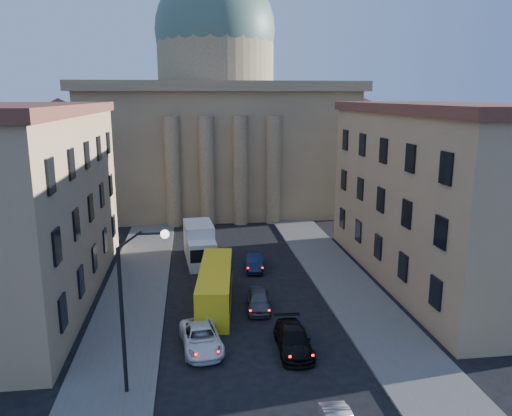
% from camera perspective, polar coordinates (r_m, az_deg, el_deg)
% --- Properties ---
extents(sidewalk_left, '(5.00, 60.00, 0.15)m').
position_cam_1_polar(sidewalk_left, '(37.59, -14.26, -11.55)').
color(sidewalk_left, '#585550').
rests_on(sidewalk_left, ground).
extents(sidewalk_right, '(5.00, 60.00, 0.15)m').
position_cam_1_polar(sidewalk_right, '(39.28, 11.62, -10.32)').
color(sidewalk_right, '#585550').
rests_on(sidewalk_right, ground).
extents(church, '(68.02, 28.76, 36.60)m').
position_cam_1_polar(church, '(71.72, -4.49, 9.95)').
color(church, '#756348').
rests_on(church, ground).
extents(building_left, '(11.60, 26.60, 14.70)m').
position_cam_1_polar(building_left, '(41.04, -26.05, 0.38)').
color(building_left, tan).
rests_on(building_left, ground).
extents(building_right, '(11.60, 26.60, 14.70)m').
position_cam_1_polar(building_right, '(44.09, 20.85, 1.62)').
color(building_right, tan).
rests_on(building_right, ground).
extents(street_lamp, '(2.62, 0.44, 8.83)m').
position_cam_1_polar(street_lamp, '(26.24, -14.01, -10.04)').
color(street_lamp, black).
rests_on(street_lamp, ground).
extents(car_left_mid, '(2.88, 5.26, 1.40)m').
position_cam_1_polar(car_left_mid, '(31.90, -6.28, -14.55)').
color(car_left_mid, white).
rests_on(car_left_mid, ground).
extents(car_right_mid, '(2.09, 4.93, 1.42)m').
position_cam_1_polar(car_right_mid, '(31.57, 4.29, -14.79)').
color(car_right_mid, black).
rests_on(car_right_mid, ground).
extents(car_right_far, '(2.07, 4.24, 1.39)m').
position_cam_1_polar(car_right_far, '(36.98, 0.31, -10.49)').
color(car_right_far, '#4E4D52').
rests_on(car_right_far, ground).
extents(car_right_distant, '(1.86, 4.26, 1.36)m').
position_cam_1_polar(car_right_distant, '(45.04, -0.17, -6.19)').
color(car_right_distant, '#0E1733').
rests_on(car_right_distant, ground).
extents(city_bus, '(3.28, 10.18, 2.82)m').
position_cam_1_polar(city_bus, '(37.65, -4.66, -8.76)').
color(city_bus, yellow).
rests_on(city_bus, ground).
extents(box_truck, '(3.03, 6.60, 3.52)m').
position_cam_1_polar(box_truck, '(47.03, -6.44, -4.19)').
color(box_truck, silver).
rests_on(box_truck, ground).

